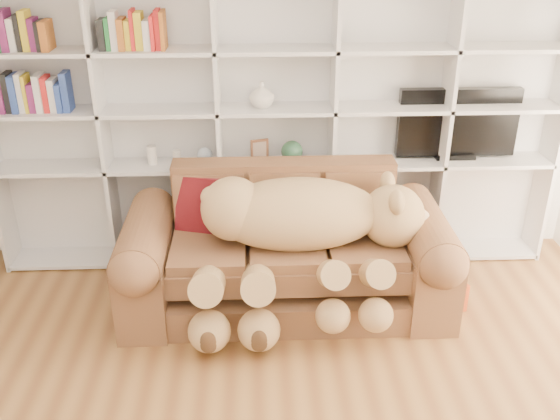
{
  "coord_description": "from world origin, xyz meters",
  "views": [
    {
      "loc": [
        -0.17,
        -2.31,
        2.71
      ],
      "look_at": [
        0.0,
        1.63,
        0.77
      ],
      "focal_mm": 40.0,
      "sensor_mm": 36.0,
      "label": 1
    }
  ],
  "objects_px": {
    "sofa": "(286,257)",
    "tv": "(457,124)",
    "teddy_bear": "(300,233)",
    "gift_box": "(442,294)"
  },
  "relations": [
    {
      "from": "gift_box",
      "to": "tv",
      "type": "height_order",
      "value": "tv"
    },
    {
      "from": "gift_box",
      "to": "tv",
      "type": "xyz_separation_m",
      "value": [
        0.24,
        0.85,
        1.03
      ]
    },
    {
      "from": "teddy_bear",
      "to": "tv",
      "type": "height_order",
      "value": "tv"
    },
    {
      "from": "sofa",
      "to": "gift_box",
      "type": "xyz_separation_m",
      "value": [
        1.15,
        -0.15,
        -0.26
      ]
    },
    {
      "from": "sofa",
      "to": "tv",
      "type": "xyz_separation_m",
      "value": [
        1.39,
        0.71,
        0.77
      ]
    },
    {
      "from": "gift_box",
      "to": "sofa",
      "type": "bearing_deg",
      "value": 172.83
    },
    {
      "from": "sofa",
      "to": "teddy_bear",
      "type": "distance_m",
      "value": 0.38
    },
    {
      "from": "teddy_bear",
      "to": "tv",
      "type": "relative_size",
      "value": 1.8
    },
    {
      "from": "teddy_bear",
      "to": "tv",
      "type": "distance_m",
      "value": 1.66
    },
    {
      "from": "teddy_bear",
      "to": "gift_box",
      "type": "relative_size",
      "value": 6.19
    }
  ]
}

